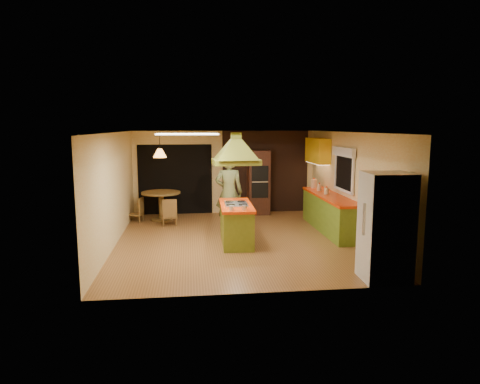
{
  "coord_description": "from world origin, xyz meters",
  "views": [
    {
      "loc": [
        -1.07,
        -9.67,
        2.64
      ],
      "look_at": [
        0.07,
        -0.1,
        1.15
      ],
      "focal_mm": 32.0,
      "sensor_mm": 36.0,
      "label": 1
    }
  ],
  "objects": [
    {
      "name": "man",
      "position": [
        -0.08,
        1.04,
        0.97
      ],
      "size": [
        0.76,
        0.56,
        1.93
      ],
      "primitive_type": "imported",
      "rotation": [
        0.0,
        0.0,
        3.0
      ],
      "color": "#4F552D",
      "rests_on": "ground"
    },
    {
      "name": "room_walls",
      "position": [
        0.0,
        0.0,
        1.25
      ],
      "size": [
        5.5,
        6.5,
        6.5
      ],
      "color": "beige",
      "rests_on": "ground"
    },
    {
      "name": "chair_near",
      "position": [
        -1.63,
        1.72,
        0.36
      ],
      "size": [
        0.44,
        0.44,
        0.73
      ],
      "primitive_type": null,
      "rotation": [
        0.0,
        0.0,
        3.25
      ],
      "color": "brown",
      "rests_on": "ground"
    },
    {
      "name": "right_counter",
      "position": [
        2.45,
        0.6,
        0.46
      ],
      "size": [
        0.62,
        3.05,
        0.92
      ],
      "color": "olive",
      "rests_on": "ground"
    },
    {
      "name": "range_hood",
      "position": [
        -0.03,
        -0.2,
        2.25
      ],
      "size": [
        1.06,
        0.79,
        0.79
      ],
      "rotation": [
        0.0,
        0.0,
        0.05
      ],
      "color": "#646A1A",
      "rests_on": "ceiling_plane"
    },
    {
      "name": "refrigerator",
      "position": [
        2.24,
        -2.91,
        0.94
      ],
      "size": [
        0.81,
        0.77,
        1.87
      ],
      "primitive_type": "cube",
      "rotation": [
        0.0,
        0.0,
        -0.05
      ],
      "color": "silver",
      "rests_on": "ground"
    },
    {
      "name": "ground",
      "position": [
        0.0,
        0.0,
        0.0
      ],
      "size": [
        6.5,
        6.5,
        0.0
      ],
      "primitive_type": "plane",
      "color": "brown",
      "rests_on": "ground"
    },
    {
      "name": "dining_table",
      "position": [
        -1.88,
        2.37,
        0.57
      ],
      "size": [
        1.09,
        1.09,
        0.81
      ],
      "rotation": [
        0.0,
        0.0,
        -0.28
      ],
      "color": "brown",
      "rests_on": "ground"
    },
    {
      "name": "wall_oven",
      "position": [
        0.99,
        2.95,
        0.96
      ],
      "size": [
        0.64,
        0.61,
        1.93
      ],
      "rotation": [
        0.0,
        0.0,
        0.01
      ],
      "color": "#452116",
      "rests_on": "ground"
    },
    {
      "name": "fluor_panel",
      "position": [
        -1.1,
        -1.2,
        2.48
      ],
      "size": [
        1.2,
        0.6,
        0.03
      ],
      "primitive_type": "cube",
      "color": "white",
      "rests_on": "ceiling_plane"
    },
    {
      "name": "brick_panel",
      "position": [
        1.25,
        3.23,
        1.25
      ],
      "size": [
        2.64,
        0.03,
        2.5
      ],
      "primitive_type": "cube",
      "color": "#381E14",
      "rests_on": "ground"
    },
    {
      "name": "kitchen_island",
      "position": [
        -0.03,
        -0.2,
        0.45
      ],
      "size": [
        0.77,
        1.79,
        0.9
      ],
      "rotation": [
        0.0,
        0.0,
        -0.03
      ],
      "color": "olive",
      "rests_on": "ground"
    },
    {
      "name": "upper_cabinets",
      "position": [
        2.57,
        2.2,
        1.95
      ],
      "size": [
        0.34,
        1.4,
        0.7
      ],
      "primitive_type": "cube",
      "color": "yellow",
      "rests_on": "room_walls"
    },
    {
      "name": "pendant_lamp",
      "position": [
        -1.88,
        2.37,
        1.9
      ],
      "size": [
        0.42,
        0.42,
        0.24
      ],
      "primitive_type": "cone",
      "rotation": [
        0.0,
        0.0,
        0.14
      ],
      "color": "#FF9E3F",
      "rests_on": "ceiling_plane"
    },
    {
      "name": "ceiling_plane",
      "position": [
        0.0,
        0.0,
        2.5
      ],
      "size": [
        6.5,
        6.5,
        0.0
      ],
      "primitive_type": "plane",
      "rotation": [
        3.14,
        0.0,
        0.0
      ],
      "color": "silver",
      "rests_on": "room_walls"
    },
    {
      "name": "canister_medium",
      "position": [
        2.4,
        1.39,
        1.01
      ],
      "size": [
        0.16,
        0.16,
        0.17
      ],
      "primitive_type": "cylinder",
      "rotation": [
        0.0,
        0.0,
        0.32
      ],
      "color": "beige",
      "rests_on": "right_counter"
    },
    {
      "name": "nook_opening",
      "position": [
        -1.5,
        3.23,
        1.05
      ],
      "size": [
        2.2,
        0.03,
        2.1
      ],
      "primitive_type": "cube",
      "color": "black",
      "rests_on": "ground"
    },
    {
      "name": "window_right",
      "position": [
        2.7,
        0.4,
        1.77
      ],
      "size": [
        0.12,
        1.35,
        1.06
      ],
      "color": "black",
      "rests_on": "room_walls"
    },
    {
      "name": "chair_left",
      "position": [
        -2.58,
        2.27,
        0.34
      ],
      "size": [
        0.44,
        0.44,
        0.67
      ],
      "primitive_type": null,
      "rotation": [
        0.0,
        0.0,
        -1.8
      ],
      "color": "brown",
      "rests_on": "ground"
    },
    {
      "name": "canister_small",
      "position": [
        2.4,
        0.78,
        1.0
      ],
      "size": [
        0.13,
        0.13,
        0.16
      ],
      "primitive_type": "cylinder",
      "rotation": [
        0.0,
        0.0,
        -0.05
      ],
      "color": "beige",
      "rests_on": "right_counter"
    },
    {
      "name": "canister_large",
      "position": [
        2.4,
        1.91,
        1.04
      ],
      "size": [
        0.18,
        0.18,
        0.24
      ],
      "primitive_type": "cylinder",
      "rotation": [
        0.0,
        0.0,
        -0.12
      ],
      "color": "beige",
      "rests_on": "right_counter"
    }
  ]
}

